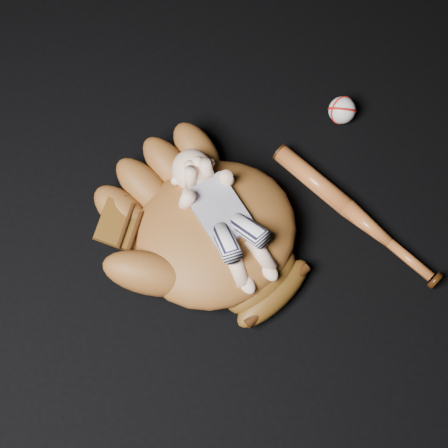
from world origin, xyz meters
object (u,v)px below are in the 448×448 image
object	(u,v)px
baseball_glove	(215,229)
baseball_bat	(356,215)
baseball	(342,110)
newborn_baby	(225,219)

from	to	relation	value
baseball_glove	baseball_bat	size ratio (longest dim) A/B	1.11
baseball_bat	baseball	world-z (taller)	baseball
baseball_glove	baseball	size ratio (longest dim) A/B	7.79
baseball_glove	baseball_bat	distance (m)	0.33
baseball_glove	newborn_baby	size ratio (longest dim) A/B	1.53
newborn_baby	baseball	world-z (taller)	newborn_baby
baseball_glove	newborn_baby	distance (m)	0.05
newborn_baby	baseball_bat	distance (m)	0.32
baseball_bat	baseball	xyz separation A→B (m)	(0.08, 0.26, 0.01)
baseball_glove	baseball_bat	world-z (taller)	baseball_glove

